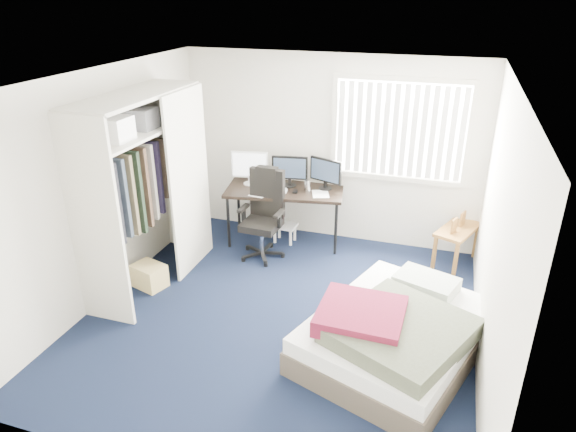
% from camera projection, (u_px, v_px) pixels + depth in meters
% --- Properties ---
extents(ground, '(4.20, 4.20, 0.00)m').
position_uv_depth(ground, '(280.00, 316.00, 5.52)').
color(ground, black).
rests_on(ground, ground).
extents(room_shell, '(4.20, 4.20, 4.20)m').
position_uv_depth(room_shell, '(278.00, 185.00, 4.90)').
color(room_shell, silver).
rests_on(room_shell, ground).
extents(window_assembly, '(1.72, 0.09, 1.32)m').
position_uv_depth(window_assembly, '(400.00, 131.00, 6.39)').
color(window_assembly, white).
rests_on(window_assembly, ground).
extents(closet, '(0.64, 1.84, 2.22)m').
position_uv_depth(closet, '(143.00, 173.00, 5.67)').
color(closet, beige).
rests_on(closet, ground).
extents(desk, '(1.65, 0.98, 1.23)m').
position_uv_depth(desk, '(285.00, 187.00, 6.86)').
color(desk, black).
rests_on(desk, ground).
extents(office_chair, '(0.58, 0.58, 1.17)m').
position_uv_depth(office_chair, '(264.00, 223.00, 6.62)').
color(office_chair, black).
rests_on(office_chair, ground).
extents(footstool, '(0.33, 0.27, 0.26)m').
position_uv_depth(footstool, '(285.00, 228.00, 7.05)').
color(footstool, white).
rests_on(footstool, ground).
extents(nightstand, '(0.60, 0.79, 0.67)m').
position_uv_depth(nightstand, '(458.00, 233.00, 6.41)').
color(nightstand, brown).
rests_on(nightstand, ground).
extents(bed, '(1.91, 2.19, 0.61)m').
position_uv_depth(bed, '(395.00, 332.00, 4.83)').
color(bed, '#463C32').
rests_on(bed, ground).
extents(pine_box, '(0.43, 0.37, 0.28)m').
position_uv_depth(pine_box, '(149.00, 276.00, 6.02)').
color(pine_box, tan).
rests_on(pine_box, ground).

